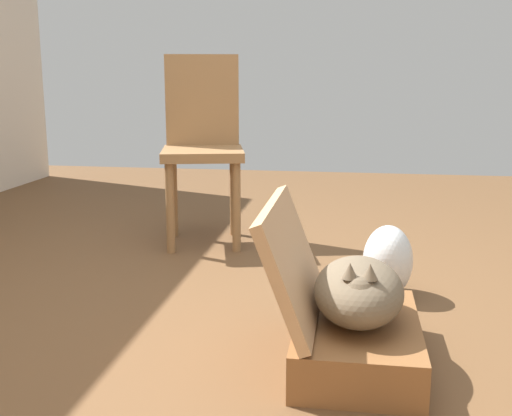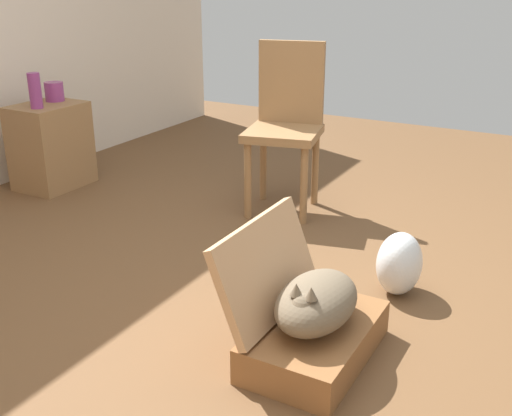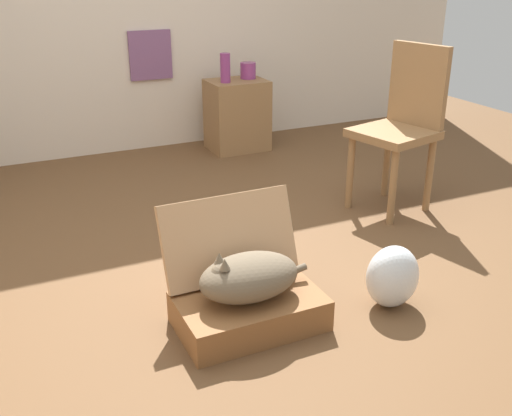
% 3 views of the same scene
% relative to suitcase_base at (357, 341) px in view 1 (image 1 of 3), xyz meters
% --- Properties ---
extents(ground_plane, '(7.68, 7.68, 0.00)m').
position_rel_suitcase_base_xyz_m(ground_plane, '(0.20, 0.58, -0.07)').
color(ground_plane, brown).
rests_on(ground_plane, ground).
extents(suitcase_base, '(0.62, 0.39, 0.14)m').
position_rel_suitcase_base_xyz_m(suitcase_base, '(0.00, 0.00, 0.00)').
color(suitcase_base, brown).
rests_on(suitcase_base, ground).
extents(suitcase_lid, '(0.62, 0.17, 0.37)m').
position_rel_suitcase_base_xyz_m(suitcase_lid, '(0.00, 0.21, 0.26)').
color(suitcase_lid, tan).
rests_on(suitcase_lid, suitcase_base).
extents(cat, '(0.52, 0.28, 0.22)m').
position_rel_suitcase_base_xyz_m(cat, '(-0.01, 0.00, 0.17)').
color(cat, brown).
rests_on(cat, suitcase_base).
extents(plastic_bag_white, '(0.25, 0.21, 0.30)m').
position_rel_suitcase_base_xyz_m(plastic_bag_white, '(0.66, -0.12, 0.08)').
color(plastic_bag_white, silver).
rests_on(plastic_bag_white, ground).
extents(chair, '(0.52, 0.52, 1.02)m').
position_rel_suitcase_base_xyz_m(chair, '(1.42, 0.84, 0.48)').
color(chair, olive).
rests_on(chair, ground).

